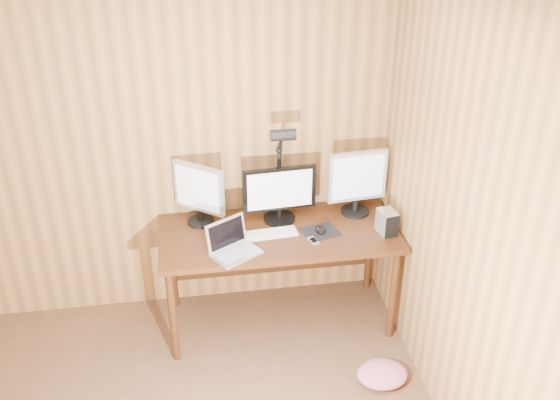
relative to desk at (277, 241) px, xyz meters
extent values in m
plane|color=silver|center=(-0.93, -1.70, 1.87)|extent=(4.00, 4.00, 0.00)
plane|color=#A6713C|center=(-0.93, 0.30, 0.62)|extent=(4.00, 0.00, 4.00)
plane|color=#A6713C|center=(0.82, -1.70, 0.62)|extent=(0.00, 4.00, 4.00)
cube|color=#41200D|center=(0.00, -0.07, 0.10)|extent=(1.60, 0.70, 0.04)
cube|color=#41200D|center=(0.00, 0.25, -0.17)|extent=(1.48, 0.02, 0.51)
cylinder|color=#41200D|center=(-0.74, -0.36, -0.27)|extent=(0.05, 0.05, 0.71)
cylinder|color=#41200D|center=(-0.74, 0.22, -0.27)|extent=(0.05, 0.05, 0.71)
cylinder|color=#41200D|center=(0.74, -0.36, -0.27)|extent=(0.05, 0.05, 0.71)
cylinder|color=#41200D|center=(0.74, 0.22, -0.27)|extent=(0.05, 0.05, 0.71)
cylinder|color=black|center=(0.03, 0.09, 0.13)|extent=(0.22, 0.22, 0.02)
cylinder|color=black|center=(0.03, 0.09, 0.17)|extent=(0.03, 0.03, 0.06)
cube|color=black|center=(0.03, 0.09, 0.36)|extent=(0.51, 0.07, 0.31)
cube|color=white|center=(0.03, 0.07, 0.36)|extent=(0.44, 0.04, 0.27)
cylinder|color=black|center=(-0.51, 0.13, 0.13)|extent=(0.18, 0.18, 0.02)
cylinder|color=black|center=(-0.51, 0.13, 0.18)|extent=(0.04, 0.04, 0.08)
cube|color=silver|center=(-0.51, 0.13, 0.39)|extent=(0.33, 0.26, 0.33)
cube|color=white|center=(-0.52, 0.11, 0.39)|extent=(0.27, 0.21, 0.29)
cylinder|color=black|center=(0.57, 0.10, 0.13)|extent=(0.20, 0.20, 0.02)
cylinder|color=black|center=(0.57, 0.10, 0.19)|extent=(0.04, 0.04, 0.09)
cube|color=silver|center=(0.57, 0.10, 0.41)|extent=(0.42, 0.08, 0.36)
cube|color=white|center=(0.57, 0.08, 0.41)|extent=(0.37, 0.04, 0.31)
cube|color=silver|center=(-0.31, -0.31, 0.13)|extent=(0.35, 0.32, 0.02)
cube|color=silver|center=(-0.36, -0.22, 0.23)|extent=(0.27, 0.19, 0.19)
cube|color=black|center=(-0.36, -0.22, 0.23)|extent=(0.24, 0.16, 0.16)
cube|color=#B2B2B7|center=(-0.31, -0.31, 0.14)|extent=(0.28, 0.23, 0.00)
cube|color=white|center=(-0.08, -0.10, 0.13)|extent=(0.40, 0.15, 0.02)
cube|color=white|center=(-0.08, -0.10, 0.14)|extent=(0.37, 0.12, 0.00)
cube|color=black|center=(0.27, -0.12, 0.12)|extent=(0.27, 0.24, 0.00)
ellipsoid|color=black|center=(0.27, -0.12, 0.14)|extent=(0.08, 0.11, 0.04)
cube|color=silver|center=(0.71, -0.19, 0.20)|extent=(0.13, 0.16, 0.16)
cube|color=black|center=(0.72, -0.27, 0.20)|extent=(0.10, 0.02, 0.16)
cube|color=silver|center=(0.21, -0.23, 0.13)|extent=(0.07, 0.10, 0.01)
cube|color=black|center=(0.21, -0.23, 0.13)|extent=(0.05, 0.06, 0.00)
cylinder|color=black|center=(0.60, 0.22, 0.18)|extent=(0.04, 0.04, 0.11)
cube|color=black|center=(0.05, 0.24, 0.11)|extent=(0.06, 0.07, 0.07)
cylinder|color=black|center=(0.05, 0.24, 0.35)|extent=(0.03, 0.03, 0.46)
sphere|color=black|center=(0.05, 0.24, 0.58)|extent=(0.05, 0.05, 0.05)
cylinder|color=black|center=(0.05, 0.16, 0.67)|extent=(0.02, 0.16, 0.19)
cylinder|color=black|center=(0.05, 0.07, 0.76)|extent=(0.17, 0.08, 0.08)
camera|label=1|loc=(-0.54, -3.60, 2.32)|focal=40.00mm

